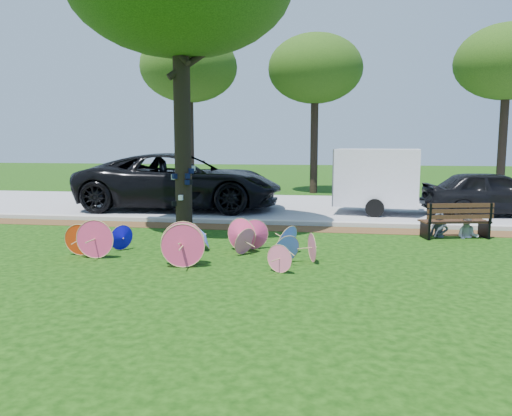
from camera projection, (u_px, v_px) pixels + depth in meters
The scene contains 12 objects.
ground at pixel (215, 266), 9.72m from camera, with size 90.00×90.00×0.00m, color black.
mulch_strip at pixel (252, 228), 14.13m from camera, with size 90.00×1.00×0.01m, color #472D16.
curb at pixel (256, 222), 14.81m from camera, with size 90.00×0.30×0.12m, color #B7B5AD.
street at pixel (273, 206), 18.88m from camera, with size 90.00×8.00×0.01m, color gray.
parasol_pile at pixel (199, 241), 10.39m from camera, with size 5.45×2.29×0.88m.
black_van at pixel (181, 181), 17.97m from camera, with size 3.34×7.24×2.01m, color black.
dark_pickup at pixel (492, 193), 16.36m from camera, with size 1.76×4.37×1.49m, color black.
cargo_trailer at pixel (377, 177), 16.75m from camera, with size 2.69×1.70×2.48m, color silver.
park_bench at pixel (454, 220), 12.59m from camera, with size 1.73×0.66×0.90m, color black, non-canonical shape.
person_left at pixel (440, 213), 12.67m from camera, with size 0.46×0.30×1.26m, color #3E4755.
person_right at pixel (469, 216), 12.57m from camera, with size 0.53×0.42×1.10m, color silver.
bg_trees at pixel (333, 67), 22.28m from camera, with size 18.19×5.88×7.40m.
Camera 1 is at (2.24, -9.26, 2.40)m, focal length 35.00 mm.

